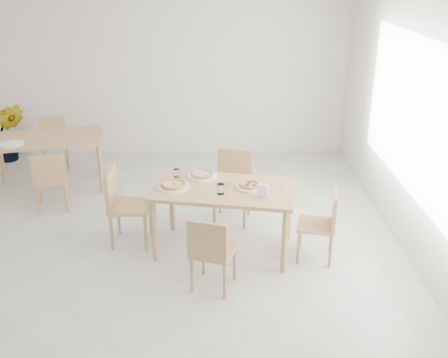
{
  "coord_description": "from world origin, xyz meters",
  "views": [
    {
      "loc": [
        0.97,
        -4.85,
        2.97
      ],
      "look_at": [
        1.01,
        0.26,
        0.85
      ],
      "focal_mm": 42.0,
      "sensor_mm": 36.0,
      "label": 1
    }
  ],
  "objects_px": {
    "chair_south": "(211,249)",
    "chair_east": "(324,221)",
    "pizza_margherita": "(174,185)",
    "potted_plant": "(9,132)",
    "main_table": "(224,195)",
    "napkin_holder": "(262,191)",
    "chair_back_s": "(50,177)",
    "plate_mushroom": "(202,176)",
    "pizza_mushroom": "(202,174)",
    "second_table": "(47,143)",
    "chair_north": "(233,181)",
    "chair_west": "(123,201)",
    "plate_margherita": "(174,186)",
    "plate_empty": "(11,144)",
    "pizza_pepperoni": "(250,185)",
    "tumbler_a": "(221,189)",
    "plate_pepperoni": "(250,187)",
    "tumbler_b": "(176,173)",
    "chair_back_n": "(54,139)"
  },
  "relations": [
    {
      "from": "pizza_mushroom",
      "to": "chair_west",
      "type": "bearing_deg",
      "value": -171.88
    },
    {
      "from": "plate_mushroom",
      "to": "pizza_mushroom",
      "type": "xyz_separation_m",
      "value": [
        0.0,
        0.0,
        0.02
      ]
    },
    {
      "from": "plate_pepperoni",
      "to": "napkin_holder",
      "type": "height_order",
      "value": "napkin_holder"
    },
    {
      "from": "napkin_holder",
      "to": "chair_back_s",
      "type": "bearing_deg",
      "value": 169.79
    },
    {
      "from": "chair_north",
      "to": "pizza_pepperoni",
      "type": "relative_size",
      "value": 3.58
    },
    {
      "from": "plate_pepperoni",
      "to": "chair_back_s",
      "type": "height_order",
      "value": "chair_back_s"
    },
    {
      "from": "chair_east",
      "to": "plate_mushroom",
      "type": "height_order",
      "value": "chair_east"
    },
    {
      "from": "chair_back_s",
      "to": "potted_plant",
      "type": "bearing_deg",
      "value": -72.21
    },
    {
      "from": "plate_margherita",
      "to": "pizza_margherita",
      "type": "height_order",
      "value": "pizza_margherita"
    },
    {
      "from": "second_table",
      "to": "potted_plant",
      "type": "bearing_deg",
      "value": 116.55
    },
    {
      "from": "main_table",
      "to": "napkin_holder",
      "type": "relative_size",
      "value": 12.5
    },
    {
      "from": "plate_margherita",
      "to": "plate_empty",
      "type": "height_order",
      "value": "same"
    },
    {
      "from": "main_table",
      "to": "plate_margherita",
      "type": "distance_m",
      "value": 0.54
    },
    {
      "from": "tumbler_a",
      "to": "tumbler_b",
      "type": "distance_m",
      "value": 0.68
    },
    {
      "from": "chair_north",
      "to": "tumbler_a",
      "type": "bearing_deg",
      "value": -88.27
    },
    {
      "from": "tumbler_a",
      "to": "chair_back_s",
      "type": "height_order",
      "value": "tumbler_a"
    },
    {
      "from": "plate_pepperoni",
      "to": "plate_empty",
      "type": "distance_m",
      "value": 3.39
    },
    {
      "from": "chair_north",
      "to": "chair_west",
      "type": "relative_size",
      "value": 0.97
    },
    {
      "from": "main_table",
      "to": "pizza_mushroom",
      "type": "xyz_separation_m",
      "value": [
        -0.24,
        0.3,
        0.11
      ]
    },
    {
      "from": "tumbler_a",
      "to": "napkin_holder",
      "type": "distance_m",
      "value": 0.43
    },
    {
      "from": "plate_mushroom",
      "to": "plate_empty",
      "type": "distance_m",
      "value": 2.8
    },
    {
      "from": "pizza_pepperoni",
      "to": "potted_plant",
      "type": "bearing_deg",
      "value": 141.75
    },
    {
      "from": "plate_margherita",
      "to": "plate_mushroom",
      "type": "bearing_deg",
      "value": 44.42
    },
    {
      "from": "chair_east",
      "to": "pizza_margherita",
      "type": "distance_m",
      "value": 1.63
    },
    {
      "from": "tumbler_a",
      "to": "potted_plant",
      "type": "xyz_separation_m",
      "value": [
        -3.36,
        3.05,
        -0.34
      ]
    },
    {
      "from": "plate_margherita",
      "to": "chair_back_s",
      "type": "height_order",
      "value": "chair_back_s"
    },
    {
      "from": "tumbler_a",
      "to": "tumbler_b",
      "type": "bearing_deg",
      "value": 136.51
    },
    {
      "from": "tumbler_a",
      "to": "chair_east",
      "type": "bearing_deg",
      "value": -2.46
    },
    {
      "from": "pizza_margherita",
      "to": "potted_plant",
      "type": "bearing_deg",
      "value": 134.83
    },
    {
      "from": "chair_west",
      "to": "plate_empty",
      "type": "distance_m",
      "value": 2.11
    },
    {
      "from": "chair_east",
      "to": "tumbler_b",
      "type": "relative_size",
      "value": 8.69
    },
    {
      "from": "napkin_holder",
      "to": "chair_north",
      "type": "bearing_deg",
      "value": 120.24
    },
    {
      "from": "chair_south",
      "to": "pizza_pepperoni",
      "type": "bearing_deg",
      "value": -99.02
    },
    {
      "from": "plate_mushroom",
      "to": "pizza_pepperoni",
      "type": "bearing_deg",
      "value": -30.96
    },
    {
      "from": "plate_mushroom",
      "to": "potted_plant",
      "type": "xyz_separation_m",
      "value": [
        -3.16,
        2.59,
        -0.29
      ]
    },
    {
      "from": "plate_mushroom",
      "to": "chair_back_s",
      "type": "bearing_deg",
      "value": 160.2
    },
    {
      "from": "chair_south",
      "to": "chair_east",
      "type": "xyz_separation_m",
      "value": [
        1.18,
        0.58,
        -0.0
      ]
    },
    {
      "from": "chair_north",
      "to": "pizza_mushroom",
      "type": "distance_m",
      "value": 0.66
    },
    {
      "from": "main_table",
      "to": "plate_mushroom",
      "type": "relative_size",
      "value": 4.95
    },
    {
      "from": "pizza_margherita",
      "to": "potted_plant",
      "type": "xyz_separation_m",
      "value": [
        -2.86,
        2.88,
        -0.32
      ]
    },
    {
      "from": "main_table",
      "to": "pizza_pepperoni",
      "type": "relative_size",
      "value": 6.76
    },
    {
      "from": "chair_south",
      "to": "chair_west",
      "type": "relative_size",
      "value": 0.88
    },
    {
      "from": "plate_margherita",
      "to": "pizza_mushroom",
      "type": "relative_size",
      "value": 1.13
    },
    {
      "from": "chair_north",
      "to": "tumbler_b",
      "type": "xyz_separation_m",
      "value": [
        -0.65,
        -0.48,
        0.29
      ]
    },
    {
      "from": "napkin_holder",
      "to": "plate_empty",
      "type": "distance_m",
      "value": 3.6
    },
    {
      "from": "chair_west",
      "to": "tumbler_b",
      "type": "bearing_deg",
      "value": -75.95
    },
    {
      "from": "chair_north",
      "to": "chair_back_s",
      "type": "relative_size",
      "value": 1.09
    },
    {
      "from": "plate_empty",
      "to": "potted_plant",
      "type": "height_order",
      "value": "potted_plant"
    },
    {
      "from": "pizza_pepperoni",
      "to": "chair_back_n",
      "type": "relative_size",
      "value": 0.31
    },
    {
      "from": "pizza_margherita",
      "to": "plate_empty",
      "type": "xyz_separation_m",
      "value": [
        -2.26,
        1.44,
        -0.02
      ]
    }
  ]
}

